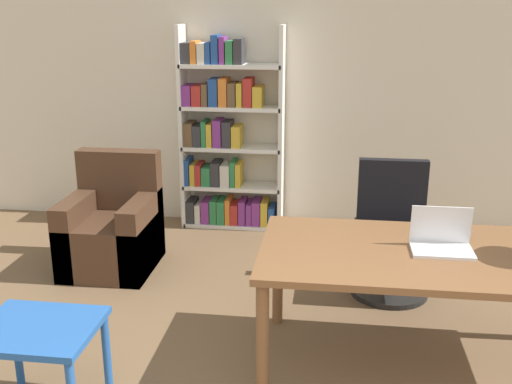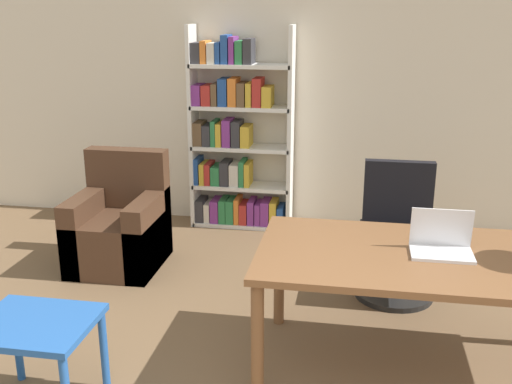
{
  "view_description": "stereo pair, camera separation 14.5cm",
  "coord_description": "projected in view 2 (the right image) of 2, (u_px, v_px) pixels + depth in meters",
  "views": [
    {
      "loc": [
        -0.09,
        -1.14,
        2.06
      ],
      "look_at": [
        -0.54,
        2.27,
        1.0
      ],
      "focal_mm": 42.0,
      "sensor_mm": 36.0,
      "label": 1
    },
    {
      "loc": [
        0.05,
        -1.12,
        2.06
      ],
      "look_at": [
        -0.54,
        2.27,
        1.0
      ],
      "focal_mm": 42.0,
      "sensor_mm": 36.0,
      "label": 2
    }
  ],
  "objects": [
    {
      "name": "office_chair",
      "position": [
        397.0,
        237.0,
        4.41
      ],
      "size": [
        0.58,
        0.58,
        0.98
      ],
      "color": "black",
      "rests_on": "ground_plane"
    },
    {
      "name": "desk",
      "position": [
        426.0,
        268.0,
        3.34
      ],
      "size": [
        1.89,
        0.98,
        0.75
      ],
      "color": "brown",
      "rests_on": "ground_plane"
    },
    {
      "name": "side_table_blue",
      "position": [
        36.0,
        336.0,
        3.09
      ],
      "size": [
        0.59,
        0.51,
        0.52
      ],
      "color": "#2356A3",
      "rests_on": "ground_plane"
    },
    {
      "name": "wall_back",
      "position": [
        355.0,
        88.0,
        5.53
      ],
      "size": [
        8.0,
        0.06,
        2.7
      ],
      "color": "beige",
      "rests_on": "ground_plane"
    },
    {
      "name": "armchair",
      "position": [
        120.0,
        229.0,
        4.93
      ],
      "size": [
        0.69,
        0.73,
        0.93
      ],
      "color": "#472D1E",
      "rests_on": "ground_plane"
    },
    {
      "name": "bookshelf",
      "position": [
        234.0,
        140.0,
        5.68
      ],
      "size": [
        0.97,
        0.28,
        1.91
      ],
      "color": "white",
      "rests_on": "ground_plane"
    },
    {
      "name": "laptop",
      "position": [
        441.0,
        244.0,
        3.33
      ],
      "size": [
        0.34,
        0.23,
        0.24
      ],
      "color": "silver",
      "rests_on": "desk"
    }
  ]
}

